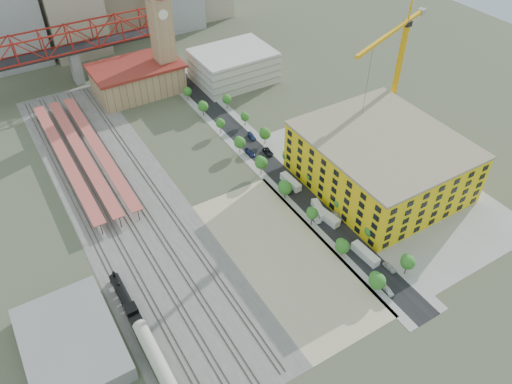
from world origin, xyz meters
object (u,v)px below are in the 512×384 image
tower_crane (397,57)px  car_0 (388,291)px  site_trailer_b (327,217)px  site_trailer_d (291,182)px  site_trailer_c (319,209)px  coach (155,358)px  construction_building (381,161)px  site_trailer_a (365,254)px  locomotive (127,303)px  clock_tower (161,24)px

tower_crane → car_0: tower_crane is taller
site_trailer_b → site_trailer_d: size_ratio=1.03×
site_trailer_c → coach: bearing=-144.9°
site_trailer_b → car_0: site_trailer_b is taller
construction_building → site_trailer_c: 27.32m
site_trailer_b → tower_crane: bearing=22.1°
coach → site_trailer_b: (66.00, 19.27, -1.99)m
coach → site_trailer_a: coach is taller
locomotive → coach: coach is taller
site_trailer_a → site_trailer_b: bearing=87.1°
locomotive → tower_crane: size_ratio=0.47×
coach → site_trailer_b: bearing=16.3°
site_trailer_a → coach: bearing=177.7°
clock_tower → coach: 140.02m
clock_tower → locomotive: 123.26m
site_trailer_c → site_trailer_d: site_trailer_d is taller
site_trailer_a → site_trailer_b: (0.00, 18.58, 0.00)m
locomotive → site_trailer_c: (66.00, 3.92, -1.06)m
coach → site_trailer_d: coach is taller
site_trailer_c → tower_crane: bearing=41.7°
site_trailer_d → coach: bearing=-150.9°
construction_building → tower_crane: (23.10, 22.41, 22.24)m
site_trailer_a → locomotive: bearing=161.2°
site_trailer_b → site_trailer_d: 20.19m
site_trailer_a → site_trailer_b: 18.58m
car_0 → clock_tower: bearing=100.0°
locomotive → site_trailer_d: (66.00, 20.06, -0.94)m
site_trailer_d → car_0: 52.11m
site_trailer_c → site_trailer_d: 16.14m
construction_building → coach: 95.50m
locomotive → car_0: 70.66m
locomotive → coach: size_ratio=1.20×
locomotive → site_trailer_a: size_ratio=2.46×
car_0 → site_trailer_c: bearing=93.1°
site_trailer_a → car_0: (-3.00, -13.25, -0.65)m
construction_building → locomotive: size_ratio=2.12×
site_trailer_d → car_0: bearing=-95.1°
clock_tower → site_trailer_b: bearing=-85.7°
locomotive → site_trailer_a: (66.00, -18.71, -0.90)m
construction_building → coach: construction_building is taller
site_trailer_c → site_trailer_d: size_ratio=0.91×
coach → construction_building: bearing=15.1°
construction_building → coach: (-92.00, -24.90, -6.08)m
clock_tower → locomotive: size_ratio=2.18×
coach → site_trailer_b: coach is taller
clock_tower → construction_building: (34.00, -99.99, -19.29)m
coach → locomotive: bearing=90.0°
coach → site_trailer_a: size_ratio=2.05×
coach → site_trailer_a: 66.03m
clock_tower → site_trailer_b: 109.40m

